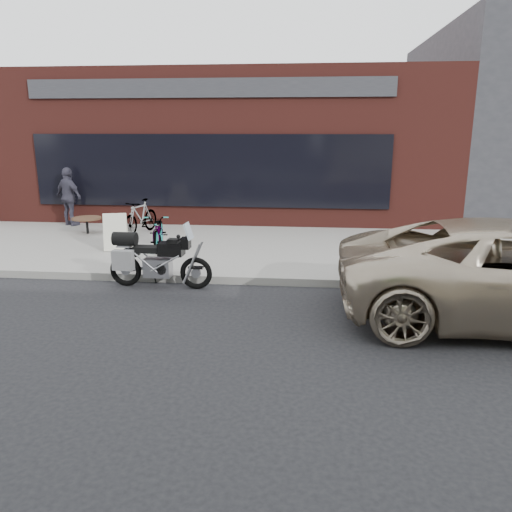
{
  "coord_description": "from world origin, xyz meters",
  "views": [
    {
      "loc": [
        0.71,
        -4.87,
        2.87
      ],
      "look_at": [
        -0.06,
        2.92,
        0.85
      ],
      "focal_mm": 35.0,
      "sensor_mm": 36.0,
      "label": 1
    }
  ],
  "objects": [
    {
      "name": "sandwich_sign",
      "position": [
        -3.6,
        5.95,
        0.57
      ],
      "size": [
        0.63,
        0.6,
        0.83
      ],
      "rotation": [
        0.0,
        0.0,
        0.26
      ],
      "color": "silver",
      "rests_on": "near_sidewalk"
    },
    {
      "name": "bicycle_front",
      "position": [
        -2.63,
        6.1,
        0.56
      ],
      "size": [
        0.82,
        1.64,
        0.82
      ],
      "primitive_type": "imported",
      "rotation": [
        0.0,
        0.0,
        0.18
      ],
      "color": "gray",
      "rests_on": "near_sidewalk"
    },
    {
      "name": "bicycle_rear",
      "position": [
        -3.59,
        7.69,
        0.6
      ],
      "size": [
        0.81,
        1.56,
        0.9
      ],
      "primitive_type": "imported",
      "rotation": [
        0.0,
        0.0,
        -0.28
      ],
      "color": "gray",
      "rests_on": "near_sidewalk"
    },
    {
      "name": "near_sidewalk",
      "position": [
        0.0,
        7.0,
        0.07
      ],
      "size": [
        44.0,
        6.0,
        0.15
      ],
      "primitive_type": "cube",
      "color": "gray",
      "rests_on": "ground"
    },
    {
      "name": "storefront",
      "position": [
        -2.0,
        13.98,
        2.25
      ],
      "size": [
        14.0,
        10.07,
        4.5
      ],
      "color": "#59221C",
      "rests_on": "ground"
    },
    {
      "name": "ground",
      "position": [
        0.0,
        0.0,
        0.0
      ],
      "size": [
        120.0,
        120.0,
        0.0
      ],
      "primitive_type": "plane",
      "color": "black",
      "rests_on": "ground"
    },
    {
      "name": "cafe_patron_right",
      "position": [
        -5.94,
        8.6,
        0.97
      ],
      "size": [
        1.04,
        0.79,
        1.65
      ],
      "primitive_type": "imported",
      "rotation": [
        0.0,
        0.0,
        2.68
      ],
      "color": "#3F3D4E",
      "rests_on": "near_sidewalk"
    },
    {
      "name": "motorcycle",
      "position": [
        -2.04,
        3.71,
        0.53
      ],
      "size": [
        1.95,
        0.63,
        1.23
      ],
      "rotation": [
        0.0,
        0.0,
        -0.04
      ],
      "color": "black",
      "rests_on": "ground"
    },
    {
      "name": "cafe_table",
      "position": [
        -5.0,
        7.55,
        0.55
      ],
      "size": [
        0.75,
        0.75,
        0.43
      ],
      "color": "black",
      "rests_on": "near_sidewalk"
    }
  ]
}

